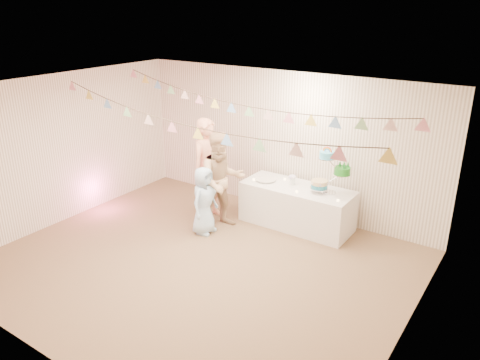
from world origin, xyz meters
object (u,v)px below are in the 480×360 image
Objects in this scene: person_adult_b at (222,181)px; person_child at (204,201)px; person_adult_a at (209,169)px; cake_stand at (330,171)px; table at (297,206)px.

person_adult_b reaches higher than person_child.
person_adult_a is 0.74m from person_child.
person_child is (-0.11, -0.36, -0.26)m from person_adult_b.
cake_stand is 2.15m from person_child.
cake_stand is 0.63× the size of person_child.
person_adult_b is 1.45× the size of person_child.
person_child is at bearing -160.62° from person_adult_b.
person_adult_a reaches higher than person_adult_b.
table is at bearing -57.34° from person_adult_a.
cake_stand is at bearing 5.19° from table.
person_adult_a reaches higher than cake_stand.
table is 1.65× the size of person_child.
table is 0.94m from cake_stand.
person_child is at bearing -136.27° from table.
cake_stand is 0.44× the size of person_adult_b.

